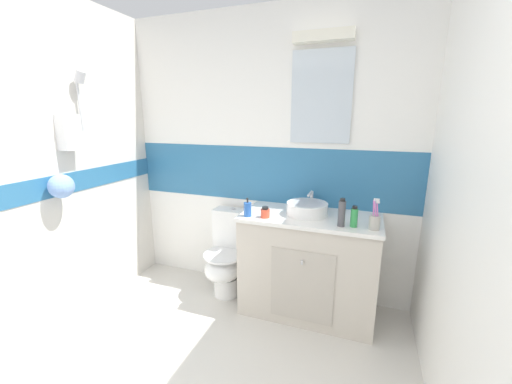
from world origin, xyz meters
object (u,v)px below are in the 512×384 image
toothbrush_cup (375,221)px  hair_gel_jar (265,213)px  sink_basin (307,208)px  shampoo_bottle_tall (342,213)px  soap_dispenser (248,209)px  deodorant_spray_can (354,217)px  toilet (228,256)px

toothbrush_cup → hair_gel_jar: bearing=-179.1°
sink_basin → shampoo_bottle_tall: 0.34m
soap_dispenser → deodorant_spray_can: (0.79, 0.04, 0.02)m
toothbrush_cup → shampoo_bottle_tall: size_ratio=1.09×
sink_basin → deodorant_spray_can: size_ratio=2.41×
hair_gel_jar → deodorant_spray_can: (0.66, 0.02, 0.03)m
toilet → shampoo_bottle_tall: 1.17m
sink_basin → hair_gel_jar: sink_basin is taller
hair_gel_jar → deodorant_spray_can: bearing=1.7°
toothbrush_cup → shampoo_bottle_tall: bearing=-177.0°
sink_basin → shampoo_bottle_tall: shampoo_bottle_tall is taller
toilet → soap_dispenser: soap_dispenser is taller
soap_dispenser → toothbrush_cup: bearing=1.9°
sink_basin → toothbrush_cup: size_ratio=1.64×
toilet → deodorant_spray_can: 1.23m
shampoo_bottle_tall → sink_basin: bearing=146.2°
toilet → deodorant_spray_can: deodorant_spray_can is taller
toilet → hair_gel_jar: bearing=-25.3°
toothbrush_cup → deodorant_spray_can: (-0.14, 0.01, 0.01)m
shampoo_bottle_tall → hair_gel_jar: bearing=-179.9°
toilet → deodorant_spray_can: bearing=-9.5°
toilet → hair_gel_jar: hair_gel_jar is taller
hair_gel_jar → toilet: bearing=154.7°
deodorant_spray_can → shampoo_bottle_tall: bearing=-168.0°
toilet → soap_dispenser: bearing=-37.5°
soap_dispenser → deodorant_spray_can: 0.80m
shampoo_bottle_tall → hair_gel_jar: 0.57m
toothbrush_cup → hair_gel_jar: (-0.79, -0.01, -0.02)m
toothbrush_cup → hair_gel_jar: size_ratio=2.60×
deodorant_spray_can → toilet: bearing=170.5°
toothbrush_cup → soap_dispenser: 0.93m
toothbrush_cup → soap_dispenser: size_ratio=1.49×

